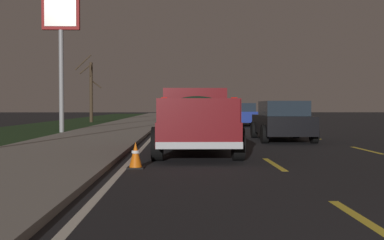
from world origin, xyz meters
TOP-DOWN VIEW (x-y plane):
  - ground at (27.00, 0.00)m, footprint 144.00×144.00m
  - sidewalk_shoulder at (27.00, 7.45)m, footprint 108.00×4.00m
  - grass_verge at (27.00, 12.45)m, footprint 108.00×6.00m
  - lane_markings at (30.89, 3.07)m, footprint 108.96×7.04m
  - pickup_truck at (11.14, 3.50)m, footprint 5.43×2.29m
  - sedan_black at (16.09, -0.04)m, footprint 4.45×2.10m
  - sedan_blue at (29.89, -0.20)m, footprint 4.42×2.06m
  - gas_price_sign at (22.07, 10.03)m, footprint 0.27×1.90m
  - bare_tree_far at (37.48, 11.44)m, footprint 1.39×2.12m
  - traffic_cone_near at (7.86, 4.89)m, footprint 0.36×0.36m

SIDE VIEW (x-z plane):
  - ground at x=27.00m, z-range 0.00..0.00m
  - grass_verge at x=27.00m, z-range 0.00..0.01m
  - lane_markings at x=30.89m, z-range 0.00..0.01m
  - sidewalk_shoulder at x=27.00m, z-range 0.00..0.12m
  - traffic_cone_near at x=7.86m, z-range -0.01..0.57m
  - sedan_black at x=16.09m, z-range 0.01..1.55m
  - sedan_blue at x=29.89m, z-range 0.01..1.55m
  - pickup_truck at x=11.14m, z-range 0.05..1.92m
  - bare_tree_far at x=37.48m, z-range -0.10..5.53m
  - gas_price_sign at x=22.07m, z-range 1.89..9.32m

